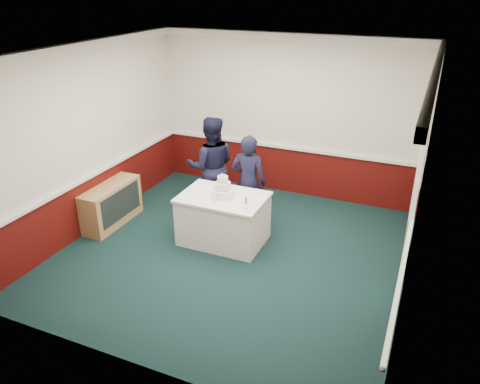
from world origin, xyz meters
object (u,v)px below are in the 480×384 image
at_px(sideboard, 112,205).
at_px(cake_table, 223,218).
at_px(person_woman, 248,182).
at_px(wedding_cake, 223,190).
at_px(champagne_flute, 246,201).
at_px(person_man, 211,166).
at_px(cake_knife, 216,201).

height_order(sideboard, cake_table, cake_table).
bearing_deg(person_woman, wedding_cake, 69.44).
bearing_deg(cake_table, sideboard, -174.12).
bearing_deg(cake_table, wedding_cake, 90.00).
bearing_deg(champagne_flute, person_man, 134.71).
bearing_deg(wedding_cake, person_woman, 75.38).
distance_m(sideboard, cake_knife, 2.02).
distance_m(sideboard, cake_table, 2.01).
relative_size(sideboard, wedding_cake, 3.30).
height_order(sideboard, champagne_flute, champagne_flute).
relative_size(sideboard, cake_knife, 5.45).
relative_size(wedding_cake, person_man, 0.21).
bearing_deg(champagne_flute, person_woman, 110.06).
xyz_separation_m(person_man, person_woman, (0.78, -0.21, -0.08)).
xyz_separation_m(champagne_flute, person_man, (-1.12, 1.13, -0.05)).
xyz_separation_m(cake_knife, champagne_flute, (0.53, -0.08, 0.14)).
distance_m(champagne_flute, person_man, 1.59).
xyz_separation_m(sideboard, person_woman, (2.16, 0.84, 0.45)).
distance_m(cake_table, wedding_cake, 0.50).
relative_size(sideboard, person_man, 0.68).
distance_m(wedding_cake, person_woman, 0.66).
xyz_separation_m(wedding_cake, person_man, (-0.62, 0.85, -0.02)).
xyz_separation_m(sideboard, wedding_cake, (2.00, 0.21, 0.55)).
height_order(champagne_flute, person_man, person_man).
bearing_deg(cake_knife, wedding_cake, 82.71).
height_order(sideboard, wedding_cake, wedding_cake).
bearing_deg(wedding_cake, cake_knife, -98.53).
height_order(cake_knife, person_man, person_man).
bearing_deg(champagne_flute, wedding_cake, 150.75).
relative_size(cake_table, person_woman, 0.82).
distance_m(wedding_cake, person_man, 1.05).
bearing_deg(sideboard, person_woman, 21.26).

